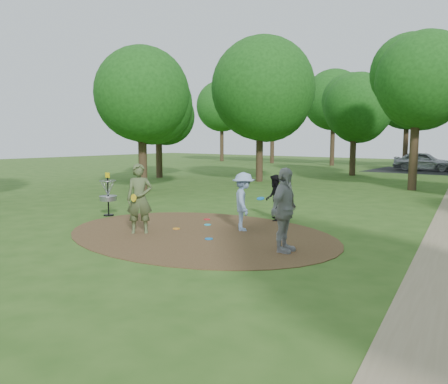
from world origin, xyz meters
The scene contains 13 objects.
ground centered at (0.00, 0.00, 0.00)m, with size 100.00×100.00×0.00m, color #2D5119.
dirt_clearing centered at (0.00, 0.00, 0.01)m, with size 8.40×8.40×0.02m, color #47301C.
player_observer_with_disc centered at (-1.39, -0.99, 1.01)m, with size 0.87×0.86×2.03m.
player_throwing_with_disc centered at (0.78, 1.13, 0.87)m, with size 1.33×1.28×1.75m.
player_walking_with_disc centered at (0.68, 3.08, 0.77)m, with size 0.88×0.94×1.55m.
player_waiting_with_disc centered at (2.97, -0.30, 1.03)m, with size 0.61×1.24×2.05m.
disc_ground_cyan centered at (-0.56, 1.07, 0.03)m, with size 0.22×0.22×0.02m, color #19A9C9.
disc_ground_blue centered at (0.71, -0.40, 0.03)m, with size 0.22×0.22×0.02m, color blue.
disc_ground_red centered at (-1.16, 1.76, 0.03)m, with size 0.22×0.22×0.02m, color red.
car_left centered at (-1.00, 30.19, 0.80)m, with size 1.90×4.72×1.61m, color #9F9FA6.
disc_ground_orange centered at (-0.93, 0.04, 0.03)m, with size 0.22×0.22×0.02m, color orange.
disc_golf_basket centered at (-4.50, 0.30, 0.87)m, with size 0.63×0.63×1.54m.
tree_ring centered at (2.91, 9.94, 5.17)m, with size 37.48×45.07×8.79m.
Camera 1 is at (8.11, -9.35, 2.75)m, focal length 35.00 mm.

